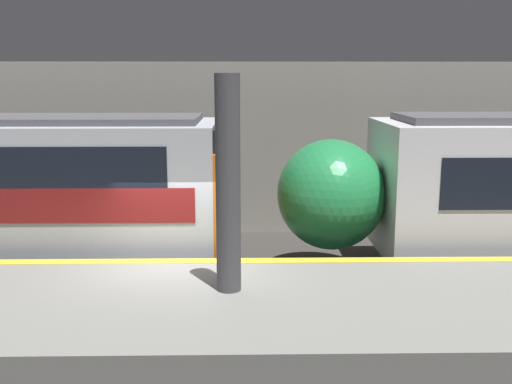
{
  "coord_description": "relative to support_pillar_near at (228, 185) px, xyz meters",
  "views": [
    {
      "loc": [
        1.37,
        -11.15,
        4.59
      ],
      "look_at": [
        1.6,
        0.82,
        2.24
      ],
      "focal_mm": 42.0,
      "sensor_mm": 36.0,
      "label": 1
    }
  ],
  "objects": [
    {
      "name": "ground_plane",
      "position": [
        -1.1,
        1.7,
        -2.85
      ],
      "size": [
        120.0,
        120.0,
        0.0
      ],
      "primitive_type": "plane",
      "color": "#33302D"
    },
    {
      "name": "platform",
      "position": [
        -1.1,
        -0.33,
        -2.31
      ],
      "size": [
        40.0,
        4.06,
        1.09
      ],
      "color": "slate",
      "rests_on": "ground"
    },
    {
      "name": "station_rear_barrier",
      "position": [
        -1.1,
        7.79,
        -0.37
      ],
      "size": [
        50.0,
        0.15,
        4.95
      ],
      "color": "#9E998E",
      "rests_on": "ground"
    },
    {
      "name": "support_pillar_near",
      "position": [
        0.0,
        0.0,
        0.0
      ],
      "size": [
        0.4,
        0.4,
        3.54
      ],
      "color": "#47474C",
      "rests_on": "platform"
    }
  ]
}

